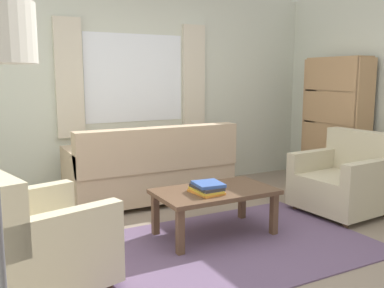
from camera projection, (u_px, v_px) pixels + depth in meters
The scene contains 10 objects.
ground_plane at pixel (227, 247), 3.72m from camera, with size 6.24×6.24×0.00m, color gray.
wall_back at pixel (134, 90), 5.48m from camera, with size 5.32×0.12×2.60m, color beige.
window_with_curtains at pixel (136, 78), 5.39m from camera, with size 1.98×0.07×1.40m.
area_rug at pixel (227, 247), 3.72m from camera, with size 2.54×1.66×0.01m, color #604C6B.
couch at pixel (152, 172), 5.00m from camera, with size 1.90×0.82×0.92m.
armchair_left at pixel (34, 241), 2.95m from camera, with size 1.00×1.02×0.88m.
armchair_right at pixel (345, 180), 4.64m from camera, with size 0.88×0.90×0.88m.
coffee_table at pixel (215, 196), 3.95m from camera, with size 1.10×0.64×0.44m.
book_stack_on_table at pixel (207, 188), 3.82m from camera, with size 0.27×0.32×0.10m.
bookshelf at pixel (335, 122), 5.59m from camera, with size 0.30×0.94×1.72m.
Camera 1 is at (-1.93, -2.97, 1.49)m, focal length 39.86 mm.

